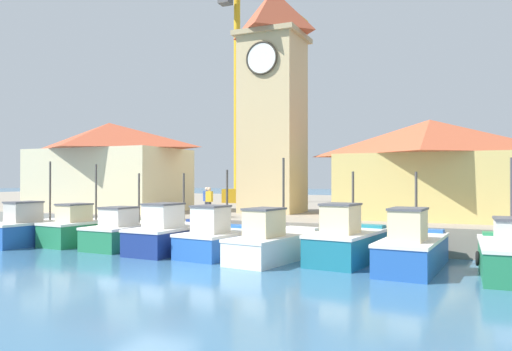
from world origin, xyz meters
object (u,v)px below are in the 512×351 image
(fishing_boat_left_inner, at_px, (130,233))
(port_crane_near, at_px, (240,106))
(fishing_boat_right_outer, at_px, (412,249))
(warehouse_right, at_px, (430,167))
(fishing_boat_right_inner, at_px, (347,242))
(dock_worker_along_quay, at_px, (209,202))
(fishing_boat_mid_left, at_px, (174,235))
(warehouse_left, at_px, (109,165))
(fishing_boat_mid_right, at_px, (274,243))
(clock_tower, at_px, (273,95))
(fishing_boat_center, at_px, (219,239))
(fishing_boat_far_left, at_px, (38,229))
(dock_worker_near_tower, at_px, (207,201))
(fishing_boat_left_outer, at_px, (86,229))

(fishing_boat_left_inner, relative_size, port_crane_near, 0.24)
(fishing_boat_right_outer, distance_m, warehouse_right, 9.59)
(fishing_boat_right_inner, xyz_separation_m, dock_worker_along_quay, (-8.28, 3.59, 1.30))
(fishing_boat_mid_left, distance_m, warehouse_left, 12.26)
(port_crane_near, bearing_deg, fishing_boat_left_inner, -79.64)
(fishing_boat_mid_right, bearing_deg, warehouse_right, 59.99)
(clock_tower, bearing_deg, fishing_boat_center, -81.74)
(warehouse_left, height_order, warehouse_right, warehouse_left)
(fishing_boat_far_left, xyz_separation_m, dock_worker_near_tower, (7.06, 4.95, 1.34))
(warehouse_right, bearing_deg, port_crane_near, 145.67)
(fishing_boat_right_inner, bearing_deg, fishing_boat_mid_right, -166.44)
(fishing_boat_mid_right, distance_m, fishing_boat_right_outer, 5.40)
(fishing_boat_mid_left, distance_m, clock_tower, 12.13)
(fishing_boat_mid_right, distance_m, fishing_boat_right_inner, 2.93)
(fishing_boat_center, bearing_deg, fishing_boat_right_outer, 0.15)
(fishing_boat_mid_left, height_order, warehouse_right, warehouse_right)
(fishing_boat_left_outer, height_order, fishing_boat_right_outer, fishing_boat_left_outer)
(fishing_boat_left_inner, height_order, warehouse_right, warehouse_right)
(fishing_boat_mid_right, relative_size, warehouse_left, 0.54)
(fishing_boat_mid_left, height_order, fishing_boat_right_outer, same)
(fishing_boat_center, bearing_deg, dock_worker_near_tower, 124.93)
(fishing_boat_mid_right, bearing_deg, warehouse_left, 153.66)
(fishing_boat_far_left, height_order, warehouse_right, warehouse_right)
(fishing_boat_far_left, bearing_deg, warehouse_right, 27.03)
(dock_worker_along_quay, bearing_deg, fishing_boat_far_left, -149.43)
(fishing_boat_right_outer, relative_size, warehouse_right, 0.57)
(fishing_boat_mid_left, distance_m, port_crane_near, 22.97)
(fishing_boat_mid_right, bearing_deg, fishing_boat_mid_left, 174.97)
(fishing_boat_center, height_order, fishing_boat_right_outer, fishing_boat_center)
(fishing_boat_left_outer, distance_m, fishing_boat_mid_left, 5.69)
(fishing_boat_mid_left, distance_m, fishing_boat_right_outer, 10.52)
(warehouse_left, bearing_deg, clock_tower, 12.65)
(port_crane_near, bearing_deg, warehouse_right, -34.33)
(fishing_boat_mid_right, bearing_deg, fishing_boat_far_left, -179.31)
(fishing_boat_left_inner, distance_m, clock_tower, 12.48)
(port_crane_near, xyz_separation_m, dock_worker_near_tower, (5.64, -15.81, -7.62))
(fishing_boat_right_outer, height_order, dock_worker_near_tower, fishing_boat_right_outer)
(fishing_boat_mid_left, height_order, fishing_boat_center, fishing_boat_center)
(fishing_boat_mid_left, bearing_deg, warehouse_left, 144.54)
(warehouse_left, height_order, dock_worker_near_tower, warehouse_left)
(fishing_boat_left_outer, height_order, fishing_boat_mid_left, fishing_boat_left_outer)
(port_crane_near, relative_size, dock_worker_along_quay, 13.00)
(fishing_boat_center, distance_m, port_crane_near, 24.14)
(fishing_boat_left_outer, relative_size, fishing_boat_center, 1.14)
(fishing_boat_mid_left, height_order, fishing_boat_right_inner, fishing_boat_right_inner)
(fishing_boat_center, xyz_separation_m, warehouse_right, (7.85, 9.07, 3.20))
(fishing_boat_right_outer, relative_size, warehouse_left, 0.53)
(fishing_boat_left_inner, relative_size, warehouse_right, 0.54)
(dock_worker_near_tower, bearing_deg, fishing_boat_right_outer, -22.67)
(fishing_boat_left_inner, distance_m, fishing_boat_center, 5.37)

